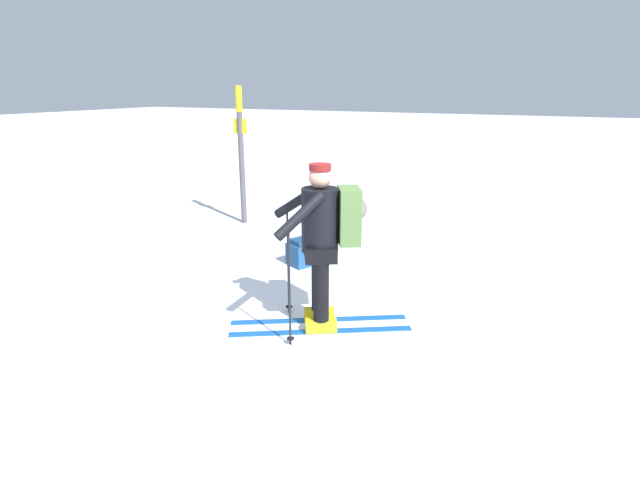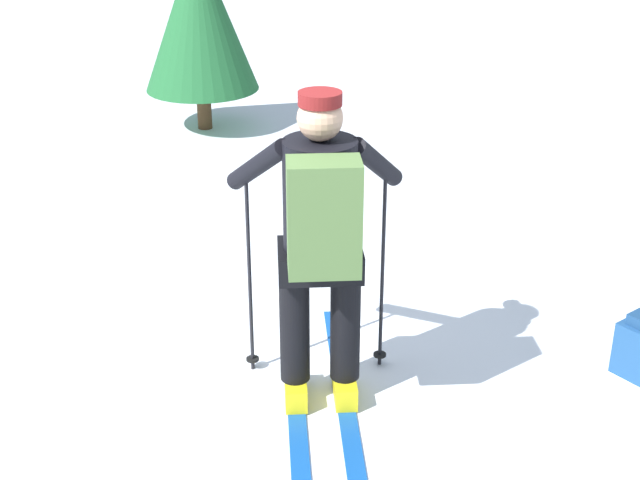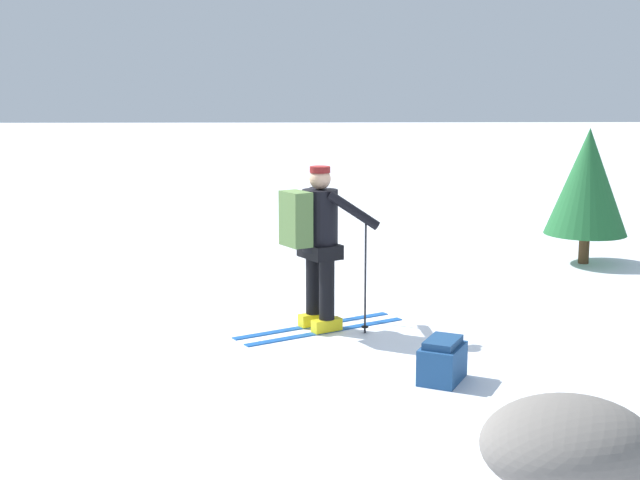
{
  "view_description": "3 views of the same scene",
  "coord_description": "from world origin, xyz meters",
  "views": [
    {
      "loc": [
        1.75,
        -3.53,
        2.28
      ],
      "look_at": [
        -0.21,
        0.49,
        0.89
      ],
      "focal_mm": 28.0,
      "sensor_mm": 36.0,
      "label": 1
    },
    {
      "loc": [
        3.21,
        2.21,
        2.65
      ],
      "look_at": [
        -0.21,
        0.49,
        0.89
      ],
      "focal_mm": 50.0,
      "sensor_mm": 36.0,
      "label": 2
    },
    {
      "loc": [
        -0.01,
        8.98,
        2.45
      ],
      "look_at": [
        -0.21,
        0.49,
        0.89
      ],
      "focal_mm": 50.0,
      "sensor_mm": 36.0,
      "label": 3
    }
  ],
  "objects": [
    {
      "name": "skier",
      "position": [
        -0.17,
        0.51,
        0.93
      ],
      "size": [
        1.7,
        1.19,
        1.61
      ],
      "color": "#144C9E",
      "rests_on": "ground_plane"
    },
    {
      "name": "ground_plane",
      "position": [
        0.0,
        0.0,
        0.0
      ],
      "size": [
        80.0,
        80.0,
        0.0
      ],
      "primitive_type": "plane",
      "color": "white"
    },
    {
      "name": "pine_tree",
      "position": [
        -3.8,
        -2.59,
        1.1
      ],
      "size": [
        1.08,
        1.08,
        1.8
      ],
      "color": "#4C331E",
      "rests_on": "ground_plane"
    }
  ]
}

